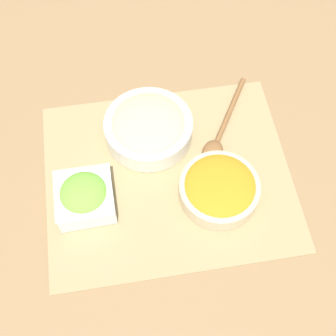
{
  "coord_description": "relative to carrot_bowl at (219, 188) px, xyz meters",
  "views": [
    {
      "loc": [
        -0.08,
        -0.48,
        0.9
      ],
      "look_at": [
        0.0,
        0.0,
        0.03
      ],
      "focal_mm": 50.0,
      "sensor_mm": 36.0,
      "label": 1
    }
  ],
  "objects": [
    {
      "name": "ground_plane",
      "position": [
        -0.1,
        0.06,
        -0.03
      ],
      "size": [
        3.0,
        3.0,
        0.0
      ],
      "primitive_type": "plane",
      "color": "olive"
    },
    {
      "name": "placemat",
      "position": [
        -0.1,
        0.06,
        -0.03
      ],
      "size": [
        0.53,
        0.45,
        0.0
      ],
      "color": "#937F56",
      "rests_on": "ground_plane"
    },
    {
      "name": "carrot_bowl",
      "position": [
        0.0,
        0.0,
        0.0
      ],
      "size": [
        0.17,
        0.17,
        0.05
      ],
      "color": "beige",
      "rests_on": "placemat"
    },
    {
      "name": "cucumber_bowl",
      "position": [
        -0.13,
        0.17,
        0.01
      ],
      "size": [
        0.2,
        0.2,
        0.07
      ],
      "color": "silver",
      "rests_on": "placemat"
    },
    {
      "name": "lettuce_bowl",
      "position": [
        -0.28,
        0.02,
        0.01
      ],
      "size": [
        0.12,
        0.12,
        0.07
      ],
      "color": "white",
      "rests_on": "placemat"
    },
    {
      "name": "wooden_spoon",
      "position": [
        0.03,
        0.13,
        -0.02
      ],
      "size": [
        0.16,
        0.23,
        0.02
      ],
      "color": "brown",
      "rests_on": "placemat"
    }
  ]
}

